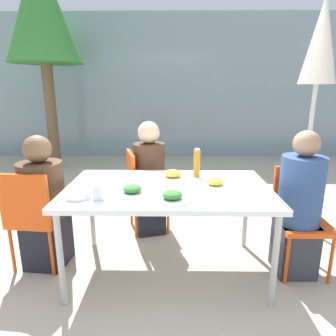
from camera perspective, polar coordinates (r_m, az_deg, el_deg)
The scene contains 18 objects.
ground_plane at distance 2.68m, azimuth 0.00°, elevation -18.90°, with size 24.00×24.00×0.00m, color #B2A893.
building_facade at distance 6.73m, azimuth 0.56°, elevation 15.08°, with size 10.00×0.20×3.00m.
dining_table at distance 2.36m, azimuth 0.00°, elevation -4.72°, with size 1.58×0.95×0.75m.
chair_left at distance 2.70m, azimuth -24.25°, elevation -7.84°, with size 0.44×0.44×0.86m.
person_left at distance 2.73m, azimuth -22.56°, elevation -6.83°, with size 0.36×0.36×1.13m.
chair_right at distance 2.73m, azimuth 23.83°, elevation -7.57°, with size 0.40×0.40×0.86m.
person_right at distance 2.62m, azimuth 23.63°, elevation -7.15°, with size 0.33×0.33×1.19m.
chair_far at distance 3.15m, azimuth -5.15°, elevation -3.32°, with size 0.49×0.49×0.86m.
person_far at distance 3.10m, azimuth -3.55°, elevation -2.46°, with size 0.35×0.35×1.18m.
closed_umbrella at distance 3.43m, azimuth 26.89°, elevation 18.55°, with size 0.36×0.36×2.35m.
plate_0 at distance 2.55m, azimuth 0.90°, elevation -1.38°, with size 0.27×0.27×0.07m.
plate_1 at distance 2.37m, azimuth 8.97°, elevation -2.90°, with size 0.24×0.24×0.07m.
plate_2 at distance 2.05m, azimuth 0.83°, elevation -5.51°, with size 0.26×0.26×0.07m.
plate_3 at distance 2.19m, azimuth -6.81°, elevation -4.31°, with size 0.25×0.25×0.07m.
bottle at distance 2.58m, azimuth 5.51°, elevation 0.91°, with size 0.06×0.06×0.25m.
drinking_cup at distance 2.12m, azimuth -13.17°, elevation -4.55°, with size 0.08×0.08×0.10m.
salad_bowl at distance 2.20m, azimuth -16.64°, elevation -4.85°, with size 0.18×0.18×0.05m.
tree_behind_left at distance 6.26m, azimuth -23.05°, elevation 25.94°, with size 1.32×1.32×3.75m.
Camera 1 is at (0.03, -2.22, 1.49)m, focal length 32.00 mm.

